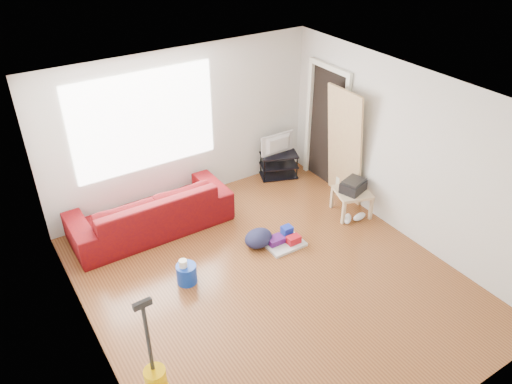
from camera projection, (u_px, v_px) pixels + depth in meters
room at (272, 195)px, 6.08m from camera, size 4.51×5.01×2.51m
sofa at (153, 229)px, 7.60m from camera, size 2.37×0.93×0.69m
tv_stand at (279, 165)px, 8.82m from camera, size 0.73×0.57×0.44m
tv at (279, 145)px, 8.61m from camera, size 0.64×0.08×0.37m
side_table at (352, 195)px, 7.78m from camera, size 0.64×0.64×0.41m
printer at (353, 186)px, 7.69m from camera, size 0.45×0.39×0.20m
bucket at (187, 281)px, 6.60m from camera, size 0.28×0.28×0.27m
toilet_paper at (184, 271)px, 6.49m from camera, size 0.11×0.11×0.10m
cleaning_tray at (284, 240)px, 7.26m from camera, size 0.55×0.44×0.20m
backpack at (258, 245)px, 7.26m from camera, size 0.52×0.46×0.24m
sneakers at (353, 218)px, 7.75m from camera, size 0.46×0.26×0.11m
door_panel at (339, 196)px, 8.38m from camera, size 0.24×0.76×1.89m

